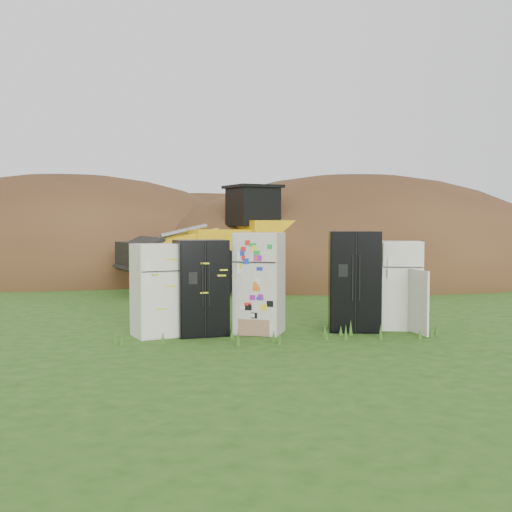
{
  "coord_description": "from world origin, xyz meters",
  "views": [
    {
      "loc": [
        -2.7,
        -11.91,
        2.1
      ],
      "look_at": [
        -0.18,
        2.0,
        1.36
      ],
      "focal_mm": 45.0,
      "sensor_mm": 36.0,
      "label": 1
    }
  ],
  "objects_px": {
    "fridge_leftmost": "(155,290)",
    "fridge_black_side": "(201,287)",
    "fridge_sticker": "(259,283)",
    "fridge_black_right": "(354,281)",
    "wheel_loader": "(229,238)",
    "fridge_open_door": "(401,285)"
  },
  "relations": [
    {
      "from": "wheel_loader",
      "to": "fridge_leftmost",
      "type": "bearing_deg",
      "value": -124.05
    },
    {
      "from": "fridge_sticker",
      "to": "wheel_loader",
      "type": "distance_m",
      "value": 7.61
    },
    {
      "from": "fridge_sticker",
      "to": "fridge_open_door",
      "type": "height_order",
      "value": "fridge_sticker"
    },
    {
      "from": "fridge_black_right",
      "to": "fridge_black_side",
      "type": "bearing_deg",
      "value": -166.21
    },
    {
      "from": "fridge_leftmost",
      "to": "fridge_black_right",
      "type": "relative_size",
      "value": 0.88
    },
    {
      "from": "fridge_sticker",
      "to": "wheel_loader",
      "type": "relative_size",
      "value": 0.28
    },
    {
      "from": "fridge_black_side",
      "to": "wheel_loader",
      "type": "relative_size",
      "value": 0.26
    },
    {
      "from": "fridge_leftmost",
      "to": "wheel_loader",
      "type": "relative_size",
      "value": 0.25
    },
    {
      "from": "fridge_leftmost",
      "to": "fridge_black_side",
      "type": "height_order",
      "value": "fridge_black_side"
    },
    {
      "from": "fridge_black_side",
      "to": "wheel_loader",
      "type": "distance_m",
      "value": 7.78
    },
    {
      "from": "fridge_black_side",
      "to": "fridge_sticker",
      "type": "bearing_deg",
      "value": -7.12
    },
    {
      "from": "fridge_leftmost",
      "to": "fridge_black_right",
      "type": "xyz_separation_m",
      "value": [
        3.83,
        -0.01,
        0.11
      ]
    },
    {
      "from": "fridge_black_side",
      "to": "fridge_open_door",
      "type": "height_order",
      "value": "fridge_black_side"
    },
    {
      "from": "fridge_black_side",
      "to": "fridge_sticker",
      "type": "xyz_separation_m",
      "value": [
        1.12,
        0.02,
        0.06
      ]
    },
    {
      "from": "fridge_black_right",
      "to": "wheel_loader",
      "type": "bearing_deg",
      "value": 114.74
    },
    {
      "from": "wheel_loader",
      "to": "fridge_black_side",
      "type": "bearing_deg",
      "value": -118.11
    },
    {
      "from": "fridge_leftmost",
      "to": "fridge_sticker",
      "type": "xyz_separation_m",
      "value": [
        1.96,
        0.03,
        0.1
      ]
    },
    {
      "from": "fridge_leftmost",
      "to": "fridge_black_right",
      "type": "bearing_deg",
      "value": -17.14
    },
    {
      "from": "fridge_leftmost",
      "to": "fridge_black_right",
      "type": "distance_m",
      "value": 3.84
    },
    {
      "from": "fridge_leftmost",
      "to": "fridge_sticker",
      "type": "bearing_deg",
      "value": -16.18
    },
    {
      "from": "fridge_black_side",
      "to": "fridge_open_door",
      "type": "bearing_deg",
      "value": -7.86
    },
    {
      "from": "fridge_sticker",
      "to": "fridge_black_right",
      "type": "height_order",
      "value": "fridge_black_right"
    }
  ]
}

